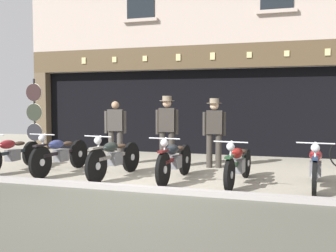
{
  "coord_description": "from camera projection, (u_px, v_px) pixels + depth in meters",
  "views": [
    {
      "loc": [
        2.48,
        -6.21,
        1.58
      ],
      "look_at": [
        -0.19,
        2.81,
        1.01
      ],
      "focal_mm": 40.72,
      "sensor_mm": 36.0,
      "label": 1
    }
  ],
  "objects": [
    {
      "name": "salesman_right",
      "position": [
        214.0,
        129.0,
        9.22
      ],
      "size": [
        0.55,
        0.36,
        1.69
      ],
      "rotation": [
        0.0,
        0.0,
        3.31
      ],
      "color": "#38332D",
      "rests_on": "ground"
    },
    {
      "name": "advert_board_far",
      "position": [
        291.0,
        95.0,
        11.01
      ],
      "size": [
        0.74,
        0.03,
        0.96
      ],
      "color": "beige"
    },
    {
      "name": "motorcycle_right",
      "position": [
        316.0,
        166.0,
        7.03
      ],
      "size": [
        0.62,
        1.94,
        0.91
      ],
      "rotation": [
        0.0,
        0.0,
        3.04
      ],
      "color": "black",
      "rests_on": "ground"
    },
    {
      "name": "tyre_sign_pole",
      "position": [
        34.0,
        113.0,
        11.29
      ],
      "size": [
        0.54,
        0.06,
        2.29
      ],
      "color": "#232328",
      "rests_on": "ground"
    },
    {
      "name": "advert_board_near",
      "position": [
        258.0,
        98.0,
        11.28
      ],
      "size": [
        0.67,
        0.03,
        1.12
      ],
      "color": "beige"
    },
    {
      "name": "motorcycle_center_left",
      "position": [
        114.0,
        157.0,
        8.07
      ],
      "size": [
        0.62,
        2.04,
        0.93
      ],
      "rotation": [
        0.0,
        0.0,
        3.01
      ],
      "color": "black",
      "rests_on": "ground"
    },
    {
      "name": "motorcycle_center",
      "position": [
        175.0,
        159.0,
        7.72
      ],
      "size": [
        0.62,
        1.99,
        0.92
      ],
      "rotation": [
        0.0,
        0.0,
        3.07
      ],
      "color": "black",
      "rests_on": "ground"
    },
    {
      "name": "shopkeeper_center",
      "position": [
        167.0,
        128.0,
        9.22
      ],
      "size": [
        0.56,
        0.36,
        1.75
      ],
      "rotation": [
        0.0,
        0.0,
        3.26
      ],
      "color": "#38332D",
      "rests_on": "ground"
    },
    {
      "name": "ground",
      "position": [
        110.0,
        209.0,
        5.8
      ],
      "size": [
        23.23,
        22.0,
        0.18
      ],
      "color": "#A19A87"
    },
    {
      "name": "motorcycle_left",
      "position": [
        61.0,
        154.0,
        8.57
      ],
      "size": [
        0.62,
        2.09,
        0.93
      ],
      "rotation": [
        0.0,
        0.0,
        3.08
      ],
      "color": "black",
      "rests_on": "ground"
    },
    {
      "name": "motorcycle_far_left",
      "position": [
        12.0,
        153.0,
        8.85
      ],
      "size": [
        0.62,
        1.97,
        0.9
      ],
      "rotation": [
        0.0,
        0.0,
        3.11
      ],
      "color": "black",
      "rests_on": "ground"
    },
    {
      "name": "motorcycle_center_right",
      "position": [
        238.0,
        163.0,
        7.37
      ],
      "size": [
        0.62,
        2.03,
        0.9
      ],
      "rotation": [
        0.0,
        0.0,
        3.02
      ],
      "color": "black",
      "rests_on": "ground"
    },
    {
      "name": "salesman_left",
      "position": [
        115.0,
        130.0,
        9.71
      ],
      "size": [
        0.55,
        0.3,
        1.62
      ],
      "rotation": [
        0.0,
        0.0,
        3.38
      ],
      "color": "#47423D",
      "rests_on": "ground"
    },
    {
      "name": "shop_facade",
      "position": [
        207.0,
        98.0,
        13.33
      ],
      "size": [
        11.53,
        4.42,
        6.52
      ],
      "color": "black",
      "rests_on": "ground"
    }
  ]
}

